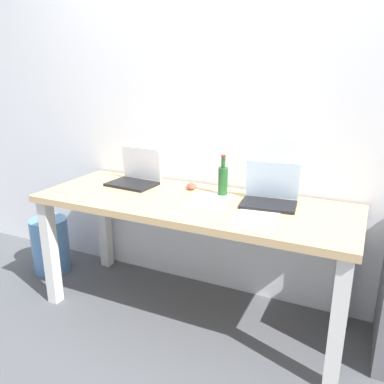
# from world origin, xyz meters

# --- Properties ---
(ground_plane) EXTENTS (8.00, 8.00, 0.00)m
(ground_plane) POSITION_xyz_m (0.00, 0.00, 0.00)
(ground_plane) COLOR #515459
(back_wall) EXTENTS (5.20, 0.08, 2.60)m
(back_wall) POSITION_xyz_m (0.00, 0.39, 1.30)
(back_wall) COLOR white
(back_wall) RESTS_ON ground
(desk) EXTENTS (1.83, 0.67, 0.73)m
(desk) POSITION_xyz_m (0.00, 0.00, 0.63)
(desk) COLOR tan
(desk) RESTS_ON ground
(laptop_left) EXTENTS (0.32, 0.25, 0.23)m
(laptop_left) POSITION_xyz_m (-0.48, 0.15, 0.78)
(laptop_left) COLOR black
(laptop_left) RESTS_ON desk
(laptop_right) EXTENTS (0.32, 0.24, 0.23)m
(laptop_right) POSITION_xyz_m (0.42, 0.12, 0.78)
(laptop_right) COLOR black
(laptop_right) RESTS_ON desk
(beer_bottle) EXTENTS (0.06, 0.06, 0.24)m
(beer_bottle) POSITION_xyz_m (0.12, 0.17, 0.82)
(beer_bottle) COLOR #1E5123
(beer_bottle) RESTS_ON desk
(computer_mouse) EXTENTS (0.10, 0.12, 0.03)m
(computer_mouse) POSITION_xyz_m (-0.10, 0.21, 0.75)
(computer_mouse) COLOR #D84C38
(computer_mouse) RESTS_ON desk
(paper_sheet_near_back) EXTENTS (0.23, 0.31, 0.00)m
(paper_sheet_near_back) POSITION_xyz_m (0.09, 0.04, 0.73)
(paper_sheet_near_back) COLOR white
(paper_sheet_near_back) RESTS_ON desk
(paper_sheet_front_right) EXTENTS (0.23, 0.31, 0.00)m
(paper_sheet_front_right) POSITION_xyz_m (0.41, -0.10, 0.73)
(paper_sheet_front_right) COLOR white
(paper_sheet_front_right) RESTS_ON desk
(water_cooler_jug) EXTENTS (0.27, 0.27, 0.45)m
(water_cooler_jug) POSITION_xyz_m (-1.18, 0.04, 0.21)
(water_cooler_jug) COLOR #598CC6
(water_cooler_jug) RESTS_ON ground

